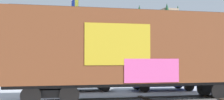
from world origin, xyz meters
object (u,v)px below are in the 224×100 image
Objects in this scene: freight_car at (144,49)px; parked_car_blue at (162,77)px; parked_car_black at (81,78)px; flagpole at (73,28)px.

parked_car_blue is at bearing 59.94° from freight_car.
freight_car is 3.37× the size of parked_car_black.
freight_car is 1.90× the size of flagpole.
freight_car is 11.08m from flagpole.
flagpole reaches higher than parked_car_blue.
parked_car_blue reaches higher than parked_car_black.
parked_car_black is at bearing 121.20° from freight_car.
flagpole is 1.77× the size of parked_car_black.
parked_car_blue is at bearing -5.41° from parked_car_black.
flagpole is at bearing 132.85° from parked_car_blue.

